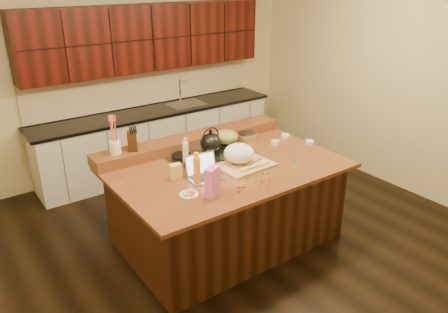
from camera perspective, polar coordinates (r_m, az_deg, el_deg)
room at (r=4.46m, az=0.37°, el=3.93°), size 5.52×5.02×2.72m
island at (r=4.83m, az=0.35°, el=-6.05°), size 2.40×1.60×0.92m
back_ledge at (r=5.14m, az=-4.21°, el=2.11°), size 2.40×0.30×0.12m
cooktop at (r=4.84m, az=-1.71°, el=0.24°), size 0.92×0.52×0.05m
back_counter at (r=6.55m, az=-8.98°, el=6.56°), size 3.70×0.66×2.40m
kettle at (r=4.79m, az=-1.73°, el=1.77°), size 0.31×0.31×0.22m
green_bowl at (r=5.06m, az=0.28°, el=2.59°), size 0.29×0.29×0.16m
laptop at (r=4.33m, az=-2.71°, el=-1.96°), size 0.35×0.29×0.23m
oil_bottle at (r=4.18m, az=-3.56°, el=-1.82°), size 0.09×0.09×0.27m
vinegar_bottle at (r=4.60m, az=-5.04°, el=0.40°), size 0.07×0.07×0.25m
wooden_tray at (r=4.59m, az=2.17°, el=0.07°), size 0.58×0.46×0.23m
ramekin_a at (r=5.26m, az=11.10°, el=1.82°), size 0.12×0.12×0.04m
ramekin_b at (r=5.20m, az=6.72°, el=1.84°), size 0.13×0.13×0.04m
ramekin_c at (r=5.42m, az=8.02°, el=2.67°), size 0.12×0.12×0.04m
strainer_bowl at (r=5.26m, az=3.05°, el=2.49°), size 0.24×0.24×0.09m
kitchen_timer at (r=4.70m, az=9.35°, el=-0.52°), size 0.10×0.10×0.07m
pink_bag at (r=3.94m, az=-1.55°, el=-3.36°), size 0.17×0.14×0.28m
candy_plate at (r=4.03m, az=-4.60°, el=-4.96°), size 0.22×0.22×0.01m
package_box at (r=4.32m, az=-6.29°, el=-1.95°), size 0.12×0.09×0.15m
utensil_crock at (r=4.71m, az=-14.01°, el=1.17°), size 0.12×0.12×0.14m
knife_block at (r=4.77m, az=-11.90°, el=2.00°), size 0.16×0.19×0.20m
gumdrop_0 at (r=4.14m, az=2.57°, el=-3.98°), size 0.02×0.02×0.02m
gumdrop_1 at (r=4.28m, az=4.86°, el=-3.10°), size 0.02×0.02×0.02m
gumdrop_2 at (r=4.22m, az=5.90°, el=-3.58°), size 0.02×0.02×0.02m
gumdrop_3 at (r=4.31m, az=3.10°, el=-2.85°), size 0.02×0.02×0.02m
gumdrop_4 at (r=4.29m, az=5.96°, el=-3.08°), size 0.02×0.02×0.02m
gumdrop_5 at (r=4.44m, az=5.10°, el=-2.12°), size 0.02×0.02×0.02m
gumdrop_6 at (r=4.13m, az=2.03°, el=-4.04°), size 0.02×0.02×0.02m
gumdrop_7 at (r=4.19m, az=4.70°, el=-3.74°), size 0.02×0.02×0.02m
gumdrop_8 at (r=4.06m, az=2.00°, el=-4.60°), size 0.02×0.02×0.02m
gumdrop_9 at (r=4.44m, az=5.80°, el=-2.15°), size 0.02×0.02×0.02m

